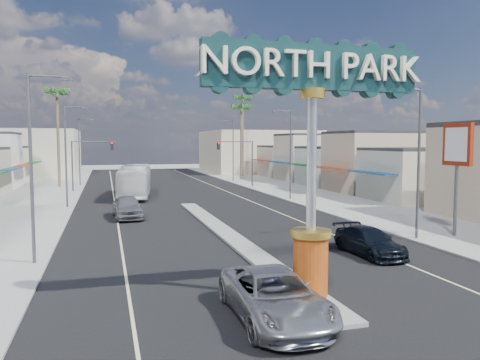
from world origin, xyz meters
TOP-DOWN VIEW (x-y plane):
  - ground at (0.00, 30.00)m, footprint 160.00×160.00m
  - road at (0.00, 30.00)m, footprint 20.00×120.00m
  - median_island at (0.00, 14.00)m, footprint 1.30×30.00m
  - sidewalk_left at (-14.00, 30.00)m, footprint 8.00×120.00m
  - sidewalk_right at (14.00, 30.00)m, footprint 8.00×120.00m
  - storefront_row_right at (24.00, 43.00)m, footprint 12.00×42.00m
  - backdrop_far_left at (-22.00, 75.00)m, footprint 20.00×20.00m
  - backdrop_far_right at (22.00, 75.00)m, footprint 20.00×20.00m
  - gateway_sign at (0.00, 1.98)m, footprint 8.20×1.50m
  - traffic_signal_left at (-9.18, 43.99)m, footprint 5.09×0.45m
  - traffic_signal_right at (9.18, 43.99)m, footprint 5.09×0.45m
  - streetlight_l_near at (-10.43, 10.00)m, footprint 2.03×0.22m
  - streetlight_l_mid at (-10.43, 30.00)m, footprint 2.03×0.22m
  - streetlight_l_far at (-10.43, 52.00)m, footprint 2.03×0.22m
  - streetlight_r_near at (10.43, 10.00)m, footprint 2.03×0.22m
  - streetlight_r_mid at (10.43, 30.00)m, footprint 2.03×0.22m
  - streetlight_r_far at (10.43, 52.00)m, footprint 2.03×0.22m
  - palm_left_far at (-13.00, 50.00)m, footprint 2.60×2.60m
  - palm_right_mid at (13.00, 56.00)m, footprint 2.60×2.60m
  - palm_right_far at (15.00, 62.00)m, footprint 2.60×2.60m
  - suv_left at (-2.00, 0.38)m, footprint 2.75×5.83m
  - suv_right at (5.82, 7.43)m, footprint 2.15×4.89m
  - car_parked_left at (-5.71, 22.92)m, footprint 2.37×5.28m
  - city_bus at (-4.27, 37.26)m, footprint 4.29×12.46m
  - bank_pylon_sign at (13.26, 9.92)m, footprint 0.42×2.16m

SIDE VIEW (x-z plane):
  - ground at x=0.00m, z-range 0.00..0.00m
  - road at x=0.00m, z-range 0.00..0.01m
  - sidewalk_left at x=-14.00m, z-range 0.00..0.12m
  - sidewalk_right at x=14.00m, z-range 0.00..0.12m
  - median_island at x=0.00m, z-range 0.00..0.16m
  - suv_right at x=5.82m, z-range 0.00..1.40m
  - suv_left at x=-2.00m, z-range 0.00..1.61m
  - car_parked_left at x=-5.71m, z-range 0.00..1.76m
  - city_bus at x=-4.27m, z-range 0.00..3.40m
  - storefront_row_right at x=24.00m, z-range 0.00..6.00m
  - backdrop_far_left at x=-22.00m, z-range 0.00..8.00m
  - backdrop_far_right at x=22.00m, z-range 0.00..8.00m
  - traffic_signal_left at x=-9.18m, z-range 1.27..7.27m
  - traffic_signal_right at x=9.18m, z-range 1.27..7.27m
  - streetlight_l_near at x=-10.43m, z-range 0.57..9.57m
  - streetlight_l_mid at x=-10.43m, z-range 0.57..9.57m
  - streetlight_l_far at x=-10.43m, z-range 0.57..9.57m
  - streetlight_r_near at x=10.43m, z-range 0.57..9.57m
  - streetlight_r_mid at x=10.43m, z-range 0.57..9.57m
  - streetlight_r_far at x=10.43m, z-range 0.57..9.57m
  - bank_pylon_sign at x=13.26m, z-range 1.88..8.75m
  - gateway_sign at x=0.00m, z-range 1.35..10.50m
  - palm_right_mid at x=13.00m, z-range 4.55..16.65m
  - palm_left_far at x=-13.00m, z-range 4.95..18.05m
  - palm_right_far at x=15.00m, z-range 5.34..19.44m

